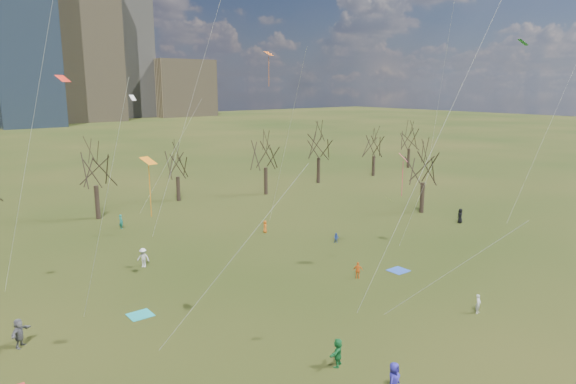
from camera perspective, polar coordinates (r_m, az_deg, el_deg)
ground at (r=36.76m, az=11.96°, el=-13.84°), size 500.00×500.00×0.00m
bare_tree_row at (r=64.30m, az=-14.07°, el=2.86°), size 113.04×29.80×9.50m
blanket_teal at (r=38.24m, az=-16.09°, el=-12.98°), size 1.60×1.50×0.03m
blanket_navy at (r=45.88m, az=12.17°, el=-8.52°), size 1.60×1.50×0.03m
person_0 at (r=28.46m, az=11.67°, el=-19.79°), size 1.09×0.89×1.92m
person_1 at (r=39.21m, az=20.38°, el=-11.56°), size 0.57×0.45×1.38m
person_4 at (r=43.27m, az=7.78°, el=-8.62°), size 0.83×0.86×1.44m
person_5 at (r=30.71m, az=5.55°, el=-17.31°), size 1.61×1.16×1.68m
person_6 at (r=62.80m, az=18.59°, el=-2.52°), size 0.92×1.01×1.73m
person_8 at (r=52.46m, az=5.39°, el=-5.11°), size 0.61×0.64×1.04m
person_9 at (r=47.22m, az=-15.79°, el=-7.02°), size 1.22×1.26×1.73m
person_11 at (r=36.37m, az=-27.70°, el=-13.70°), size 1.61×1.58×1.84m
person_12 at (r=55.81m, az=-2.57°, el=-3.86°), size 0.68×0.78×1.35m
person_13 at (r=60.13m, az=-18.07°, el=-3.15°), size 0.51×0.67×1.64m
kites_airborne at (r=42.21m, az=0.69°, el=8.62°), size 65.82×42.97×31.14m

